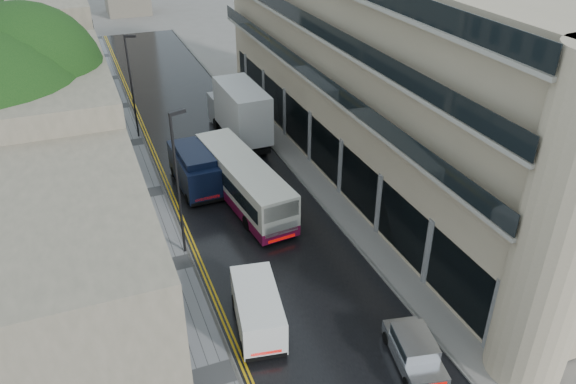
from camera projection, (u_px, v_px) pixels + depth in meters
road at (229, 179)px, 39.00m from camera, size 9.00×85.00×0.02m
left_sidewalk at (144, 194)px, 37.13m from camera, size 2.70×85.00×0.12m
right_sidewalk at (301, 165)px, 40.68m from camera, size 1.80×85.00×0.12m
old_shop_row at (67, 104)px, 35.02m from camera, size 4.50×56.00×12.00m
modern_block at (378, 71)px, 37.53m from camera, size 8.00×40.00×14.00m
tree_near at (3, 168)px, 25.53m from camera, size 10.56×10.56×13.89m
tree_far at (20, 91)px, 36.45m from camera, size 9.24×9.24×12.46m
cream_bus at (246, 209)px, 32.88m from camera, size 3.55×10.90×2.92m
white_lorry at (232, 124)px, 41.49m from camera, size 2.87×8.89×4.63m
silver_hatchback at (409, 376)px, 23.03m from camera, size 2.37×4.04×1.42m
white_van at (243, 337)px, 24.49m from camera, size 2.68×4.82×2.06m
navy_van at (187, 184)px, 35.45m from camera, size 2.48×5.80×2.92m
pedestrian at (161, 272)px, 28.66m from camera, size 0.58×0.40×1.54m
lamp_post_near at (178, 187)px, 29.48m from camera, size 0.95×0.49×8.27m
lamp_post_far at (132, 88)px, 42.96m from camera, size 0.91×0.53×8.03m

